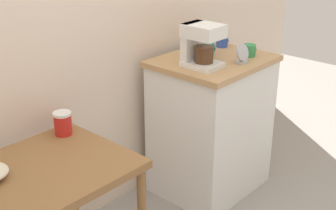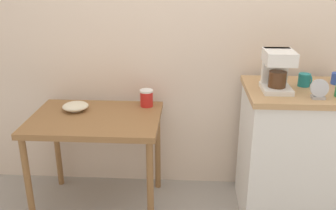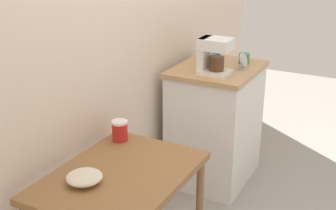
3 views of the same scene
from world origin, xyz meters
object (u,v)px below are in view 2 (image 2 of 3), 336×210
at_px(canister_enamel, 147,98).
at_px(table_clock, 319,90).
at_px(coffee_maker, 277,68).
at_px(bowl_stoneware, 75,106).
at_px(mug_dark_teal, 305,80).

xyz_separation_m(canister_enamel, table_clock, (1.08, -0.38, 0.21)).
distance_m(coffee_maker, table_clock, 0.29).
relative_size(bowl_stoneware, mug_dark_teal, 2.13).
distance_m(bowl_stoneware, canister_enamel, 0.51).
distance_m(canister_enamel, table_clock, 1.16).
relative_size(canister_enamel, mug_dark_teal, 1.46).
height_order(bowl_stoneware, table_clock, table_clock).
height_order(bowl_stoneware, coffee_maker, coffee_maker).
distance_m(bowl_stoneware, table_clock, 1.61).
height_order(coffee_maker, mug_dark_teal, coffee_maker).
distance_m(canister_enamel, coffee_maker, 0.94).
relative_size(coffee_maker, table_clock, 2.15).
bearing_deg(mug_dark_teal, canister_enamel, 172.98).
relative_size(bowl_stoneware, canister_enamel, 1.46).
bearing_deg(bowl_stoneware, canister_enamel, 13.67).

